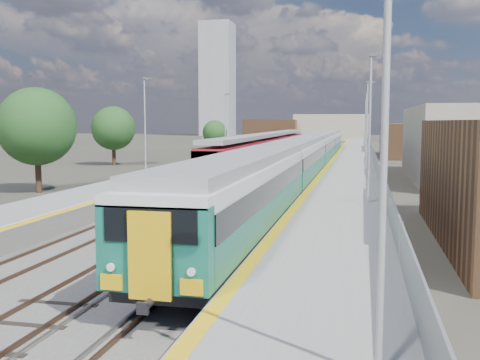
% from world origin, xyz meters
% --- Properties ---
extents(ground, '(320.00, 320.00, 0.00)m').
position_xyz_m(ground, '(0.00, 50.00, 0.00)').
color(ground, '#47443A').
rests_on(ground, ground).
extents(ballast_bed, '(10.50, 155.00, 0.06)m').
position_xyz_m(ballast_bed, '(-2.25, 52.50, 0.03)').
color(ballast_bed, '#565451').
rests_on(ballast_bed, ground).
extents(tracks, '(8.96, 160.00, 0.17)m').
position_xyz_m(tracks, '(-1.65, 54.18, 0.11)').
color(tracks, '#4C3323').
rests_on(tracks, ground).
extents(platform_right, '(4.70, 155.00, 8.52)m').
position_xyz_m(platform_right, '(5.28, 52.49, 0.54)').
color(platform_right, slate).
rests_on(platform_right, ground).
extents(platform_left, '(4.30, 155.00, 8.52)m').
position_xyz_m(platform_left, '(-9.05, 52.49, 0.52)').
color(platform_left, slate).
rests_on(platform_left, ground).
extents(buildings, '(72.00, 185.50, 40.00)m').
position_xyz_m(buildings, '(-18.12, 138.60, 10.70)').
color(buildings, brown).
rests_on(buildings, ground).
extents(green_train, '(2.87, 79.87, 3.16)m').
position_xyz_m(green_train, '(1.50, 45.06, 2.22)').
color(green_train, black).
rests_on(green_train, ground).
extents(red_train, '(2.79, 56.66, 3.53)m').
position_xyz_m(red_train, '(-5.50, 63.53, 2.08)').
color(red_train, black).
rests_on(red_train, ground).
extents(tree_a, '(5.59, 5.59, 7.58)m').
position_xyz_m(tree_a, '(-16.57, 29.31, 4.77)').
color(tree_a, '#382619').
rests_on(tree_a, ground).
extents(tree_b, '(5.08, 5.08, 6.89)m').
position_xyz_m(tree_b, '(-22.15, 53.95, 4.34)').
color(tree_b, '#382619').
rests_on(tree_b, ground).
extents(tree_c, '(3.92, 3.92, 5.31)m').
position_xyz_m(tree_c, '(-16.97, 80.42, 3.34)').
color(tree_c, '#382619').
rests_on(tree_c, ground).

